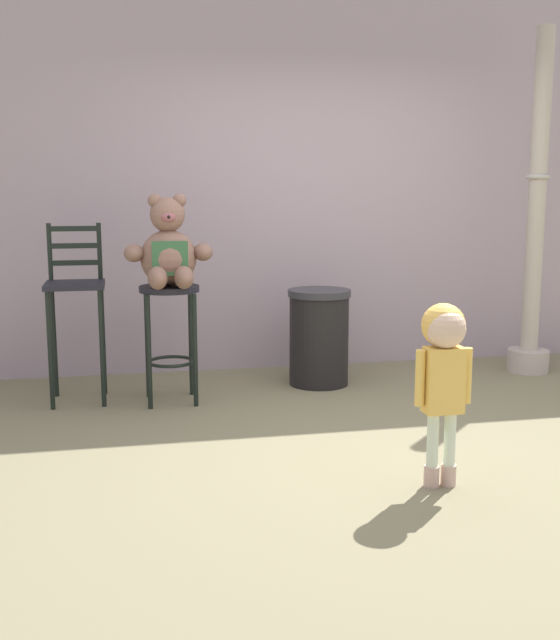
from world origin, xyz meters
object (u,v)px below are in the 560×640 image
object	(u,v)px
trash_bin	(319,337)
bar_chair_empty	(76,298)
child_walking	(444,355)
lamppost	(534,242)
teddy_bear	(169,253)
bar_stool_with_teddy	(170,319)

from	to	relation	value
trash_bin	bar_chair_empty	bearing A→B (deg)	-176.85
child_walking	lamppost	xyz separation A→B (m)	(1.68, 2.12, 0.38)
child_walking	bar_chair_empty	bearing A→B (deg)	176.92
trash_bin	lamppost	world-z (taller)	lamppost
teddy_bear	lamppost	size ratio (longest dim) A/B	0.23
teddy_bear	child_walking	xyz separation A→B (m)	(1.20, -1.78, -0.37)
trash_bin	lamppost	size ratio (longest dim) A/B	0.27
teddy_bear	child_walking	distance (m)	2.18
child_walking	lamppost	bearing A→B (deg)	95.73
trash_bin	teddy_bear	bearing A→B (deg)	-165.59
teddy_bear	trash_bin	world-z (taller)	teddy_bear
child_walking	trash_bin	bearing A→B (deg)	136.30
bar_stool_with_teddy	bar_chair_empty	world-z (taller)	bar_chair_empty
child_walking	teddy_bear	bearing A→B (deg)	168.08
bar_stool_with_teddy	child_walking	distance (m)	2.17
teddy_bear	trash_bin	xyz separation A→B (m)	(1.12, 0.29, -0.67)
child_walking	bar_chair_empty	distance (m)	2.69
bar_stool_with_teddy	teddy_bear	bearing A→B (deg)	-90.00
bar_stool_with_teddy	trash_bin	distance (m)	1.17
trash_bin	lamppost	distance (m)	1.89
bar_stool_with_teddy	lamppost	size ratio (longest dim) A/B	0.30
teddy_bear	lamppost	world-z (taller)	lamppost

